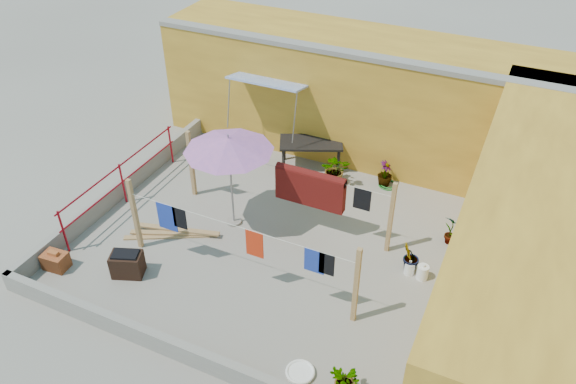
# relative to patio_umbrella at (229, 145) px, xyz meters

# --- Properties ---
(ground) EXTENTS (80.00, 80.00, 0.00)m
(ground) POSITION_rel_patio_umbrella_xyz_m (1.04, -0.22, -2.13)
(ground) COLOR #9E998E
(ground) RESTS_ON ground
(wall_back) EXTENTS (11.00, 3.27, 3.21)m
(wall_back) POSITION_rel_patio_umbrella_xyz_m (1.54, 4.48, -0.52)
(wall_back) COLOR gold
(wall_back) RESTS_ON ground
(wall_right) EXTENTS (2.40, 9.00, 3.20)m
(wall_right) POSITION_rel_patio_umbrella_xyz_m (6.24, -0.22, -0.53)
(wall_right) COLOR gold
(wall_right) RESTS_ON ground
(parapet_front) EXTENTS (8.30, 0.16, 0.44)m
(parapet_front) POSITION_rel_patio_umbrella_xyz_m (1.04, -3.80, -1.91)
(parapet_front) COLOR gray
(parapet_front) RESTS_ON ground
(parapet_left) EXTENTS (0.16, 7.30, 0.44)m
(parapet_left) POSITION_rel_patio_umbrella_xyz_m (-3.04, -0.22, -1.91)
(parapet_left) COLOR gray
(parapet_left) RESTS_ON ground
(red_railing) EXTENTS (0.05, 4.20, 1.10)m
(red_railing) POSITION_rel_patio_umbrella_xyz_m (-2.81, -0.42, -1.41)
(red_railing) COLOR maroon
(red_railing) RESTS_ON ground
(clothesline_rig) EXTENTS (5.09, 2.35, 1.80)m
(clothesline_rig) POSITION_rel_patio_umbrella_xyz_m (1.52, 0.29, -1.06)
(clothesline_rig) COLOR tan
(clothesline_rig) RESTS_ON ground
(patio_umbrella) EXTENTS (2.40, 2.40, 2.37)m
(patio_umbrella) POSITION_rel_patio_umbrella_xyz_m (0.00, 0.00, 0.00)
(patio_umbrella) COLOR gray
(patio_umbrella) RESTS_ON ground
(outdoor_table) EXTENTS (1.83, 1.42, 0.77)m
(outdoor_table) POSITION_rel_patio_umbrella_xyz_m (0.68, 2.98, -1.43)
(outdoor_table) COLOR black
(outdoor_table) RESTS_ON ground
(brick_stack) EXTENTS (0.54, 0.41, 0.44)m
(brick_stack) POSITION_rel_patio_umbrella_xyz_m (-2.66, -2.93, -1.94)
(brick_stack) COLOR #9B4B23
(brick_stack) RESTS_ON ground
(lumber_pile) EXTENTS (2.00, 1.07, 0.13)m
(lumber_pile) POSITION_rel_patio_umbrella_xyz_m (-1.04, -1.00, -2.06)
(lumber_pile) COLOR tan
(lumber_pile) RESTS_ON ground
(brazier) EXTENTS (0.74, 0.62, 0.57)m
(brazier) POSITION_rel_patio_umbrella_xyz_m (-1.15, -2.43, -1.85)
(brazier) COLOR black
(brazier) RESTS_ON ground
(white_basin) EXTENTS (0.52, 0.52, 0.09)m
(white_basin) POSITION_rel_patio_umbrella_xyz_m (3.13, -3.19, -2.08)
(white_basin) COLOR white
(white_basin) RESTS_ON ground
(water_jug_a) EXTENTS (0.24, 0.24, 0.38)m
(water_jug_a) POSITION_rel_patio_umbrella_xyz_m (4.46, 0.04, -1.96)
(water_jug_a) COLOR white
(water_jug_a) RESTS_ON ground
(water_jug_b) EXTENTS (0.22, 0.22, 0.34)m
(water_jug_b) POSITION_rel_patio_umbrella_xyz_m (4.18, 0.08, -1.98)
(water_jug_b) COLOR white
(water_jug_b) RESTS_ON ground
(green_hose) EXTENTS (0.48, 0.48, 0.07)m
(green_hose) POSITION_rel_patio_umbrella_xyz_m (2.84, 2.98, -2.10)
(green_hose) COLOR #17691B
(green_hose) RESTS_ON ground
(plant_back_a) EXTENTS (0.92, 0.86, 0.81)m
(plant_back_a) POSITION_rel_patio_umbrella_xyz_m (1.55, 2.54, -1.72)
(plant_back_a) COLOR #1A5719
(plant_back_a) RESTS_ON ground
(plant_back_b) EXTENTS (0.40, 0.40, 0.68)m
(plant_back_b) POSITION_rel_patio_umbrella_xyz_m (2.73, 2.98, -1.79)
(plant_back_b) COLOR #1A5719
(plant_back_b) RESTS_ON ground
(plant_right_a) EXTENTS (0.48, 0.42, 0.76)m
(plant_right_a) POSITION_rel_patio_umbrella_xyz_m (4.74, 1.41, -1.75)
(plant_right_a) COLOR #1A5719
(plant_right_a) RESTS_ON ground
(plant_right_b) EXTENTS (0.45, 0.50, 0.76)m
(plant_right_b) POSITION_rel_patio_umbrella_xyz_m (4.15, 0.12, -1.75)
(plant_right_b) COLOR #1A5719
(plant_right_b) RESTS_ON ground
(plant_right_c) EXTENTS (0.72, 0.71, 0.60)m
(plant_right_c) POSITION_rel_patio_umbrella_xyz_m (3.98, -3.22, -1.83)
(plant_right_c) COLOR #1A5719
(plant_right_c) RESTS_ON ground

